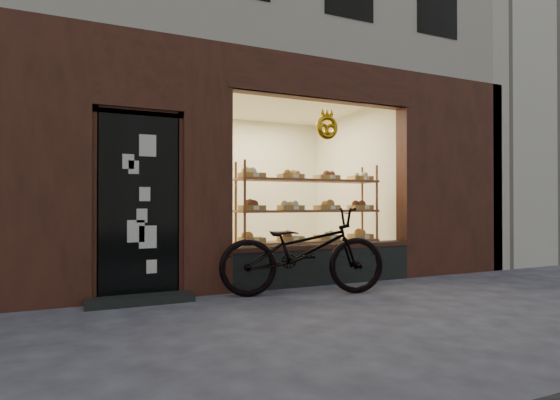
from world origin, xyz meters
name	(u,v)px	position (x,y,z in m)	size (l,w,h in m)	color
ground	(397,327)	(0.00, 0.00, 0.00)	(90.00, 90.00, 0.00)	#323237
neighbor_right	(538,89)	(9.60, 5.50, 4.50)	(12.00, 7.00, 9.00)	#BDB19C
display_shelf	(309,220)	(0.45, 2.55, 0.86)	(2.20, 0.45, 1.70)	brown
bicycle	(303,251)	(-0.14, 1.58, 0.53)	(0.71, 2.03, 1.07)	black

